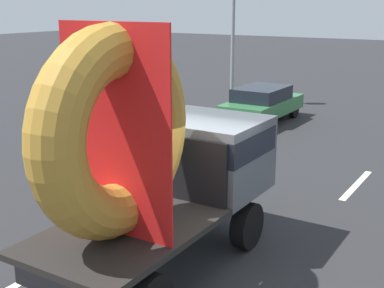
{
  "coord_description": "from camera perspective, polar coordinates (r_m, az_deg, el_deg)",
  "views": [
    {
      "loc": [
        4.41,
        -6.85,
        4.34
      ],
      "look_at": [
        -0.22,
        0.59,
        1.97
      ],
      "focal_mm": 48.74,
      "sensor_mm": 36.0,
      "label": 1
    }
  ],
  "objects": [
    {
      "name": "lane_dash_left_near",
      "position": [
        9.0,
        -18.95,
        -14.55
      ],
      "size": [
        0.16,
        2.81,
        0.01
      ],
      "primitive_type": "cube",
      "rotation": [
        0.0,
        0.0,
        1.57
      ],
      "color": "beige",
      "rests_on": "ground_plane"
    },
    {
      "name": "lane_dash_left_far",
      "position": [
        14.64,
        4.94,
        -2.13
      ],
      "size": [
        0.16,
        2.75,
        0.01
      ],
      "primitive_type": "cube",
      "rotation": [
        0.0,
        0.0,
        1.57
      ],
      "color": "beige",
      "rests_on": "ground_plane"
    },
    {
      "name": "flatbed_truck",
      "position": [
        8.37,
        -3.26,
        -1.61
      ],
      "size": [
        2.02,
        4.95,
        4.11
      ],
      "color": "black",
      "rests_on": "ground_plane"
    },
    {
      "name": "lane_dash_right_far",
      "position": [
        13.53,
        17.55,
        -4.28
      ],
      "size": [
        0.16,
        2.47,
        0.01
      ],
      "primitive_type": "cube",
      "rotation": [
        0.0,
        0.0,
        1.57
      ],
      "color": "beige",
      "rests_on": "ground_plane"
    },
    {
      "name": "ground_plane",
      "position": [
        9.23,
        -0.82,
        -12.89
      ],
      "size": [
        120.0,
        120.0,
        0.0
      ],
      "primitive_type": "plane",
      "color": "#28282B"
    },
    {
      "name": "traffic_light",
      "position": [
        22.97,
        4.56,
        14.22
      ],
      "size": [
        0.42,
        0.36,
        6.14
      ],
      "color": "gray",
      "rests_on": "ground_plane"
    },
    {
      "name": "distant_sedan",
      "position": [
        19.82,
        7.69,
        4.47
      ],
      "size": [
        1.74,
        4.06,
        1.33
      ],
      "color": "black",
      "rests_on": "ground_plane"
    }
  ]
}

